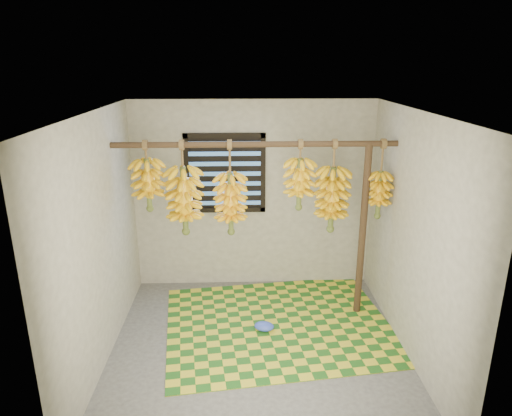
{
  "coord_description": "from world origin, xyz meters",
  "views": [
    {
      "loc": [
        -0.16,
        -4.02,
        2.84
      ],
      "look_at": [
        0.0,
        0.55,
        1.35
      ],
      "focal_mm": 32.0,
      "sensor_mm": 36.0,
      "label": 1
    }
  ],
  "objects_px": {
    "banana_bunch_b": "(184,201)",
    "banana_bunch_d": "(299,184)",
    "woven_mat": "(278,324)",
    "banana_bunch_a": "(148,185)",
    "banana_bunch_f": "(379,194)",
    "plastic_bag": "(264,326)",
    "banana_bunch_c": "(231,204)",
    "support_post": "(363,232)",
    "banana_bunch_e": "(332,200)"
  },
  "relations": [
    {
      "from": "banana_bunch_b",
      "to": "banana_bunch_d",
      "type": "bearing_deg",
      "value": -0.0
    },
    {
      "from": "banana_bunch_f",
      "to": "woven_mat",
      "type": "bearing_deg",
      "value": -167.13
    },
    {
      "from": "woven_mat",
      "to": "banana_bunch_d",
      "type": "relative_size",
      "value": 3.22
    },
    {
      "from": "support_post",
      "to": "woven_mat",
      "type": "bearing_deg",
      "value": -165.19
    },
    {
      "from": "banana_bunch_d",
      "to": "banana_bunch_c",
      "type": "bearing_deg",
      "value": 180.0
    },
    {
      "from": "banana_bunch_b",
      "to": "banana_bunch_d",
      "type": "height_order",
      "value": "same"
    },
    {
      "from": "plastic_bag",
      "to": "banana_bunch_f",
      "type": "height_order",
      "value": "banana_bunch_f"
    },
    {
      "from": "support_post",
      "to": "banana_bunch_e",
      "type": "height_order",
      "value": "banana_bunch_e"
    },
    {
      "from": "banana_bunch_a",
      "to": "banana_bunch_d",
      "type": "xyz_separation_m",
      "value": [
        1.61,
        -0.0,
        -0.01
      ]
    },
    {
      "from": "plastic_bag",
      "to": "banana_bunch_f",
      "type": "bearing_deg",
      "value": 16.41
    },
    {
      "from": "woven_mat",
      "to": "plastic_bag",
      "type": "bearing_deg",
      "value": -143.84
    },
    {
      "from": "banana_bunch_e",
      "to": "banana_bunch_f",
      "type": "xyz_separation_m",
      "value": [
        0.52,
        0.0,
        0.05
      ]
    },
    {
      "from": "banana_bunch_d",
      "to": "banana_bunch_f",
      "type": "bearing_deg",
      "value": 0.0
    },
    {
      "from": "banana_bunch_b",
      "to": "banana_bunch_d",
      "type": "relative_size",
      "value": 1.35
    },
    {
      "from": "woven_mat",
      "to": "banana_bunch_e",
      "type": "distance_m",
      "value": 1.52
    },
    {
      "from": "woven_mat",
      "to": "banana_bunch_f",
      "type": "bearing_deg",
      "value": 12.87
    },
    {
      "from": "banana_bunch_a",
      "to": "banana_bunch_d",
      "type": "distance_m",
      "value": 1.61
    },
    {
      "from": "plastic_bag",
      "to": "banana_bunch_b",
      "type": "bearing_deg",
      "value": 156.24
    },
    {
      "from": "banana_bunch_b",
      "to": "woven_mat",
      "type": "bearing_deg",
      "value": -13.91
    },
    {
      "from": "woven_mat",
      "to": "plastic_bag",
      "type": "relative_size",
      "value": 11.13
    },
    {
      "from": "banana_bunch_c",
      "to": "woven_mat",
      "type": "bearing_deg",
      "value": -25.88
    },
    {
      "from": "support_post",
      "to": "banana_bunch_c",
      "type": "bearing_deg",
      "value": 180.0
    },
    {
      "from": "banana_bunch_a",
      "to": "banana_bunch_c",
      "type": "bearing_deg",
      "value": -0.0
    },
    {
      "from": "banana_bunch_c",
      "to": "banana_bunch_f",
      "type": "relative_size",
      "value": 1.19
    },
    {
      "from": "support_post",
      "to": "banana_bunch_b",
      "type": "xyz_separation_m",
      "value": [
        -1.97,
        0.0,
        0.39
      ]
    },
    {
      "from": "banana_bunch_b",
      "to": "banana_bunch_c",
      "type": "relative_size",
      "value": 0.99
    },
    {
      "from": "support_post",
      "to": "banana_bunch_b",
      "type": "height_order",
      "value": "banana_bunch_b"
    },
    {
      "from": "plastic_bag",
      "to": "banana_bunch_f",
      "type": "relative_size",
      "value": 0.25
    },
    {
      "from": "plastic_bag",
      "to": "banana_bunch_c",
      "type": "bearing_deg",
      "value": 133.26
    },
    {
      "from": "woven_mat",
      "to": "banana_bunch_e",
      "type": "bearing_deg",
      "value": 23.27
    },
    {
      "from": "banana_bunch_e",
      "to": "banana_bunch_f",
      "type": "distance_m",
      "value": 0.52
    },
    {
      "from": "banana_bunch_b",
      "to": "banana_bunch_f",
      "type": "relative_size",
      "value": 1.18
    },
    {
      "from": "woven_mat",
      "to": "plastic_bag",
      "type": "distance_m",
      "value": 0.21
    },
    {
      "from": "support_post",
      "to": "banana_bunch_f",
      "type": "height_order",
      "value": "banana_bunch_f"
    },
    {
      "from": "support_post",
      "to": "banana_bunch_a",
      "type": "relative_size",
      "value": 2.63
    },
    {
      "from": "plastic_bag",
      "to": "banana_bunch_c",
      "type": "height_order",
      "value": "banana_bunch_c"
    },
    {
      "from": "plastic_bag",
      "to": "banana_bunch_b",
      "type": "height_order",
      "value": "banana_bunch_b"
    },
    {
      "from": "woven_mat",
      "to": "banana_bunch_a",
      "type": "distance_m",
      "value": 2.11
    },
    {
      "from": "banana_bunch_c",
      "to": "banana_bunch_d",
      "type": "bearing_deg",
      "value": 0.0
    },
    {
      "from": "banana_bunch_d",
      "to": "banana_bunch_e",
      "type": "bearing_deg",
      "value": -0.0
    },
    {
      "from": "support_post",
      "to": "banana_bunch_d",
      "type": "relative_size",
      "value": 2.62
    },
    {
      "from": "banana_bunch_c",
      "to": "banana_bunch_e",
      "type": "height_order",
      "value": "same"
    },
    {
      "from": "banana_bunch_b",
      "to": "banana_bunch_c",
      "type": "xyz_separation_m",
      "value": [
        0.5,
        -0.0,
        -0.04
      ]
    },
    {
      "from": "banana_bunch_b",
      "to": "banana_bunch_d",
      "type": "distance_m",
      "value": 1.25
    },
    {
      "from": "banana_bunch_a",
      "to": "banana_bunch_d",
      "type": "height_order",
      "value": "same"
    },
    {
      "from": "woven_mat",
      "to": "banana_bunch_c",
      "type": "relative_size",
      "value": 2.37
    },
    {
      "from": "support_post",
      "to": "banana_bunch_d",
      "type": "distance_m",
      "value": 0.92
    },
    {
      "from": "banana_bunch_d",
      "to": "banana_bunch_f",
      "type": "height_order",
      "value": "same"
    },
    {
      "from": "banana_bunch_a",
      "to": "banana_bunch_c",
      "type": "height_order",
      "value": "same"
    },
    {
      "from": "banana_bunch_e",
      "to": "woven_mat",
      "type": "bearing_deg",
      "value": -156.73
    }
  ]
}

